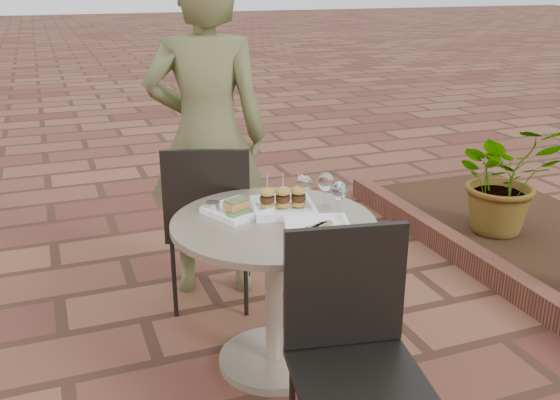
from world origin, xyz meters
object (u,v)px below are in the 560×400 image
object	(u,v)px
diner	(207,137)
plate_salmon	(237,209)
chair_far	(209,214)
plate_sliders	(283,203)
plate_tuna	(318,229)
chair_near	(352,339)
cafe_table	(274,271)

from	to	relation	value
diner	plate_salmon	distance (m)	0.74
chair_far	plate_sliders	distance (m)	0.61
chair_far	plate_salmon	bearing A→B (deg)	110.58
diner	plate_tuna	distance (m)	1.08
plate_sliders	plate_tuna	bearing A→B (deg)	-81.29
chair_near	chair_far	bearing A→B (deg)	106.98
plate_salmon	plate_tuna	world-z (taller)	plate_salmon
chair_near	diner	distance (m)	1.62
diner	plate_tuna	world-z (taller)	diner
chair_near	plate_salmon	size ratio (longest dim) A/B	2.95
cafe_table	plate_sliders	distance (m)	0.31
cafe_table	diner	xyz separation A→B (m)	(-0.07, 0.86, 0.42)
cafe_table	plate_sliders	bearing A→B (deg)	49.73
chair_near	plate_sliders	xyz separation A→B (m)	(0.06, 0.81, 0.22)
plate_salmon	chair_near	bearing A→B (deg)	-80.24
cafe_table	plate_salmon	world-z (taller)	plate_salmon
chair_near	diner	xyz separation A→B (m)	(-0.09, 1.58, 0.36)
chair_near	diner	world-z (taller)	diner
cafe_table	chair_far	distance (m)	0.64
cafe_table	chair_far	world-z (taller)	chair_far
cafe_table	plate_tuna	distance (m)	0.35
cafe_table	chair_far	bearing A→B (deg)	101.89
cafe_table	chair_far	size ratio (longest dim) A/B	0.97
chair_near	cafe_table	bearing A→B (deg)	102.25
chair_far	plate_salmon	xyz separation A→B (m)	(0.01, -0.49, 0.20)
diner	plate_tuna	size ratio (longest dim) A/B	5.43
chair_near	plate_salmon	bearing A→B (deg)	110.17
chair_near	plate_sliders	world-z (taller)	chair_near
plate_sliders	diner	bearing A→B (deg)	100.78
plate_salmon	plate_tuna	xyz separation A→B (m)	(0.25, -0.33, -0.00)
plate_sliders	chair_near	bearing A→B (deg)	-94.05
plate_tuna	chair_near	bearing A→B (deg)	-100.94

